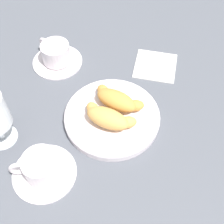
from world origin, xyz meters
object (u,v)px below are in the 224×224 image
at_px(pastry_plate, 112,117).
at_px(croissant_small, 117,100).
at_px(coffee_cup_far, 56,55).
at_px(coffee_cup_near, 42,168).
at_px(croissant_large, 108,118).
at_px(folded_napkin, 155,66).

height_order(pastry_plate, croissant_small, croissant_small).
height_order(pastry_plate, coffee_cup_far, coffee_cup_far).
bearing_deg(coffee_cup_near, pastry_plate, 37.44).
relative_size(croissant_large, croissant_small, 1.02).
distance_m(croissant_large, folded_napkin, 0.24).
xyz_separation_m(pastry_plate, coffee_cup_far, (-0.13, 0.21, 0.02)).
bearing_deg(croissant_large, coffee_cup_near, -145.82).
bearing_deg(croissant_small, coffee_cup_near, -139.50).
distance_m(pastry_plate, folded_napkin, 0.21).
xyz_separation_m(croissant_small, coffee_cup_far, (-0.14, 0.18, -0.01)).
bearing_deg(folded_napkin, coffee_cup_far, 169.75).
relative_size(pastry_plate, coffee_cup_far, 1.67).
distance_m(pastry_plate, coffee_cup_near, 0.20).
bearing_deg(coffee_cup_far, pastry_plate, -58.73).
distance_m(croissant_large, coffee_cup_far, 0.26).
height_order(pastry_plate, croissant_large, croissant_large).
height_order(coffee_cup_far, folded_napkin, coffee_cup_far).
relative_size(croissant_small, coffee_cup_far, 0.87).
bearing_deg(pastry_plate, folded_napkin, 49.36).
xyz_separation_m(pastry_plate, croissant_small, (0.01, 0.03, 0.03)).
relative_size(croissant_large, coffee_cup_near, 0.89).
height_order(croissant_large, coffee_cup_far, croissant_large).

